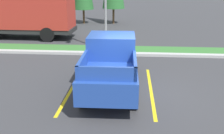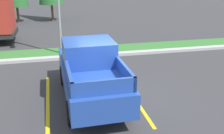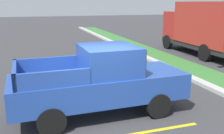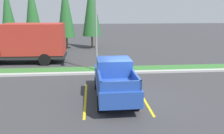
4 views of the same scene
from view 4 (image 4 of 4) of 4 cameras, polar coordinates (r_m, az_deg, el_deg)
ground_plane at (r=12.66m, az=4.82°, el=-7.68°), size 120.00×120.00×0.00m
parking_line_near at (r=12.65m, az=-6.47°, el=-7.71°), size 0.12×4.80×0.01m
parking_line_far at (r=12.93m, az=7.50°, el=-7.26°), size 0.12×4.80×0.01m
curb_strip at (r=17.33m, az=2.07°, el=-1.31°), size 56.00×0.40×0.15m
grass_median at (r=18.39m, az=1.66°, el=-0.53°), size 56.00×1.80×0.06m
pickup_truck_main at (r=12.40m, az=0.58°, el=-3.00°), size 2.06×5.27×2.10m
cargo_truck_distant at (r=21.62m, az=-19.95°, el=5.75°), size 6.84×2.59×3.40m
street_light at (r=17.34m, az=-3.87°, el=10.72°), size 0.24×1.49×6.25m
cypress_tree_leftmost at (r=29.37m, az=-23.97°, el=12.09°), size 1.87×1.87×7.18m
cypress_tree_left_inner at (r=28.78m, az=-18.81°, el=13.16°), size 2.01×2.01×7.72m
cypress_tree_center at (r=27.91m, az=-11.24°, el=13.66°), size 2.02×2.02×7.76m
cypress_tree_right_inner at (r=27.89m, az=-5.03°, el=14.55°), size 2.16×2.16×8.32m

